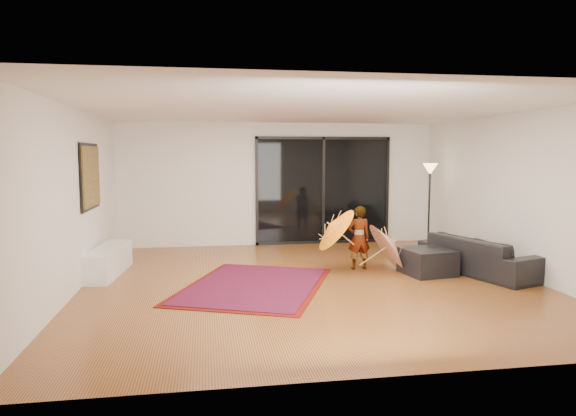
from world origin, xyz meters
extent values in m
plane|color=#956029|center=(0.00, 0.00, 0.00)|extent=(7.00, 7.00, 0.00)
plane|color=white|center=(0.00, 0.00, 2.70)|extent=(7.00, 7.00, 0.00)
plane|color=silver|center=(0.00, 3.50, 1.35)|extent=(7.00, 0.00, 7.00)
plane|color=silver|center=(0.00, -3.50, 1.35)|extent=(7.00, 0.00, 7.00)
plane|color=silver|center=(-3.50, 0.00, 1.35)|extent=(0.00, 7.00, 7.00)
plane|color=silver|center=(3.50, 0.00, 1.35)|extent=(0.00, 7.00, 7.00)
cube|color=black|center=(1.00, 3.47, 1.20)|extent=(3.00, 0.04, 2.40)
cube|color=black|center=(1.00, 3.45, 2.37)|extent=(3.06, 0.06, 0.06)
cube|color=black|center=(1.00, 3.45, 0.03)|extent=(3.06, 0.06, 0.06)
cube|color=black|center=(1.00, 3.45, 1.20)|extent=(0.06, 0.06, 2.40)
cube|color=black|center=(-3.48, 1.00, 1.65)|extent=(0.02, 1.28, 1.08)
cube|color=#1C462E|center=(-3.46, 1.00, 1.65)|extent=(0.03, 1.18, 0.98)
cube|color=white|center=(-3.25, 1.07, 0.23)|extent=(0.57, 1.68, 0.46)
cube|color=#424244|center=(-3.25, 0.47, 0.14)|extent=(0.26, 0.26, 0.29)
cube|color=#590E07|center=(-0.90, -0.09, 0.01)|extent=(2.85, 3.29, 0.01)
cube|color=maroon|center=(-0.90, -0.09, 0.01)|extent=(2.65, 3.08, 0.02)
imported|color=black|center=(2.95, 0.16, 0.31)|extent=(1.46, 2.30, 0.63)
cube|color=black|center=(2.05, 0.23, 0.21)|extent=(0.86, 0.86, 0.43)
cylinder|color=black|center=(3.10, 2.51, 0.02)|extent=(0.31, 0.31, 0.03)
cylinder|color=black|center=(3.10, 2.51, 0.84)|extent=(0.04, 0.04, 1.67)
cone|color=#FFD899|center=(3.10, 2.51, 1.70)|extent=(0.31, 0.31, 0.25)
imported|color=#999999|center=(1.02, 0.78, 0.56)|extent=(0.42, 0.28, 1.12)
cone|color=orange|center=(0.47, 0.73, 0.74)|extent=(0.69, 0.88, 0.79)
cylinder|color=tan|center=(0.47, 0.73, 0.40)|extent=(0.40, 0.02, 0.34)
cylinder|color=tan|center=(0.47, 0.73, 0.84)|extent=(0.05, 0.02, 0.05)
cone|color=silver|center=(1.62, 0.63, 0.51)|extent=(0.67, 0.95, 0.90)
cylinder|color=tan|center=(1.62, 0.63, 0.13)|extent=(0.48, 0.02, 0.32)
cylinder|color=tan|center=(1.62, 0.63, 0.62)|extent=(0.06, 0.02, 0.05)
camera|label=1|loc=(-1.62, -7.76, 2.01)|focal=32.00mm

